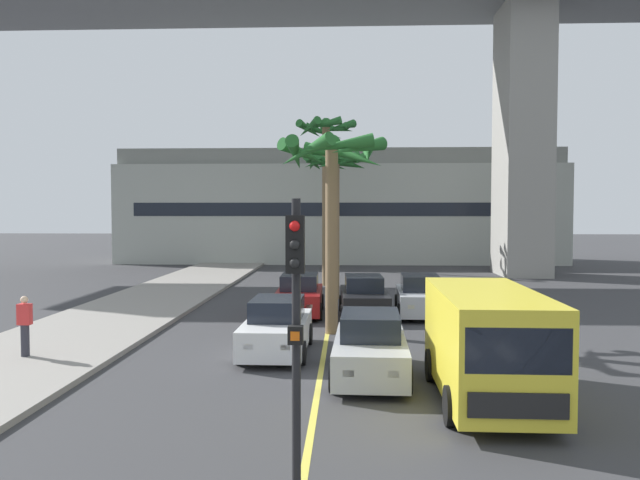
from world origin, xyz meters
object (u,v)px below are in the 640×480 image
(palm_tree_mid_median, at_px, (326,154))
(car_queue_front, at_px, (420,297))
(palm_tree_farthest_median, at_px, (332,171))
(palm_tree_near_median, at_px, (335,178))
(palm_tree_far_median, at_px, (334,166))
(traffic_light_median_near, at_px, (296,311))
(car_queue_third, at_px, (370,348))
(car_queue_fifth, at_px, (364,298))
(delivery_van, at_px, (487,342))
(pedestrian_near_crosswalk, at_px, (25,325))
(car_queue_second, at_px, (277,328))
(car_queue_fourth, at_px, (299,296))

(palm_tree_mid_median, bearing_deg, car_queue_front, -67.43)
(car_queue_front, distance_m, palm_tree_mid_median, 12.10)
(palm_tree_mid_median, height_order, palm_tree_farthest_median, palm_tree_mid_median)
(palm_tree_near_median, relative_size, palm_tree_far_median, 0.77)
(traffic_light_median_near, height_order, palm_tree_farthest_median, palm_tree_farthest_median)
(car_queue_third, bearing_deg, car_queue_front, 76.26)
(car_queue_fifth, distance_m, delivery_van, 10.94)
(palm_tree_farthest_median, relative_size, pedestrian_near_crosswalk, 4.03)
(car_queue_second, height_order, car_queue_fourth, same)
(traffic_light_median_near, xyz_separation_m, pedestrian_near_crosswalk, (-7.93, 8.02, -1.72))
(car_queue_fourth, xyz_separation_m, palm_tree_farthest_median, (1.37, -3.74, 4.61))
(car_queue_fourth, height_order, pedestrian_near_crosswalk, pedestrian_near_crosswalk)
(palm_tree_farthest_median, xyz_separation_m, pedestrian_near_crosswalk, (-8.12, -4.26, -4.34))
(car_queue_second, relative_size, palm_tree_farthest_median, 0.63)
(car_queue_front, bearing_deg, traffic_light_median_near, -102.28)
(car_queue_fourth, relative_size, pedestrian_near_crosswalk, 2.55)
(car_queue_second, xyz_separation_m, car_queue_fourth, (0.12, 6.73, 0.00))
(car_queue_second, bearing_deg, car_queue_fourth, 88.95)
(car_queue_fifth, height_order, palm_tree_near_median, palm_tree_near_median)
(delivery_van, distance_m, pedestrian_near_crosswalk, 11.94)
(palm_tree_farthest_median, bearing_deg, palm_tree_near_median, 90.72)
(car_queue_fourth, distance_m, palm_tree_mid_median, 11.47)
(car_queue_fifth, relative_size, delivery_van, 0.79)
(car_queue_third, relative_size, palm_tree_farthest_median, 0.64)
(car_queue_front, bearing_deg, car_queue_third, -103.74)
(palm_tree_mid_median, bearing_deg, car_queue_fifth, -79.82)
(palm_tree_mid_median, bearing_deg, delivery_van, -78.78)
(palm_tree_mid_median, bearing_deg, palm_tree_farthest_median, -87.23)
(car_queue_second, height_order, palm_tree_far_median, palm_tree_far_median)
(palm_tree_near_median, bearing_deg, palm_tree_farthest_median, -89.28)
(car_queue_fourth, bearing_deg, pedestrian_near_crosswalk, -130.14)
(traffic_light_median_near, bearing_deg, car_queue_fifth, 85.21)
(palm_tree_near_median, height_order, palm_tree_far_median, palm_tree_far_median)
(pedestrian_near_crosswalk, bearing_deg, traffic_light_median_near, -45.30)
(car_queue_fifth, bearing_deg, palm_tree_mid_median, 100.18)
(delivery_van, bearing_deg, car_queue_third, 142.36)
(car_queue_second, xyz_separation_m, delivery_van, (4.93, -4.29, 0.57))
(traffic_light_median_near, bearing_deg, palm_tree_mid_median, 91.02)
(car_queue_front, distance_m, palm_tree_far_median, 20.11)
(car_queue_fourth, distance_m, palm_tree_near_median, 6.70)
(car_queue_third, height_order, traffic_light_median_near, traffic_light_median_near)
(car_queue_third, relative_size, traffic_light_median_near, 0.99)
(car_queue_front, height_order, palm_tree_mid_median, palm_tree_mid_median)
(palm_tree_mid_median, bearing_deg, car_queue_fourth, -94.40)
(car_queue_fourth, bearing_deg, car_queue_second, -91.05)
(traffic_light_median_near, height_order, palm_tree_mid_median, palm_tree_mid_median)
(car_queue_third, height_order, car_queue_fifth, same)
(palm_tree_far_median, bearing_deg, car_queue_second, -92.44)
(delivery_van, relative_size, traffic_light_median_near, 1.26)
(palm_tree_near_median, xyz_separation_m, pedestrian_near_crosswalk, (-8.02, -12.49, -4.53))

